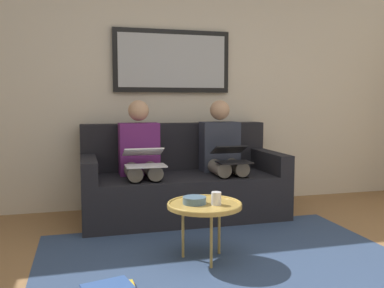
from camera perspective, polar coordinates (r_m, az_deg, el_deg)
wall_rear at (r=4.55m, az=-2.97°, el=8.03°), size 6.00×0.12×2.60m
area_rug at (r=3.07m, az=4.27°, el=-15.60°), size 2.60×1.80×0.01m
couch at (r=4.15m, az=-1.50°, el=-5.45°), size 1.93×0.90×0.90m
framed_mirror at (r=4.47m, az=-2.73°, el=11.27°), size 1.24×0.05×0.65m
coffee_table at (r=2.96m, az=1.73°, el=-8.46°), size 0.53×0.53×0.42m
cup at (r=2.92m, az=3.34°, el=-7.45°), size 0.07×0.07×0.09m
bowl at (r=2.94m, az=0.35°, el=-7.73°), size 0.17×0.17×0.05m
person_left at (r=4.16m, az=4.24°, el=-1.32°), size 0.38×0.58×1.14m
laptop_black at (r=3.93m, az=5.38°, el=-1.52°), size 0.31×0.35×0.15m
person_right at (r=3.96m, az=-7.08°, el=-1.69°), size 0.38×0.58×1.14m
laptop_white at (r=3.73m, az=-6.57°, el=-1.90°), size 0.35×0.36×0.16m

